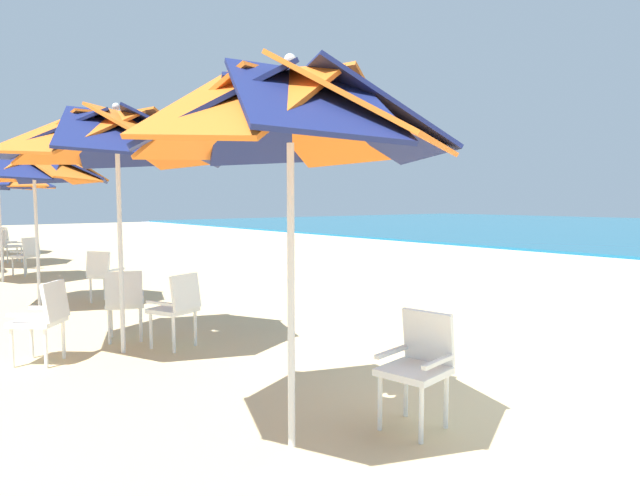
{
  "coord_description": "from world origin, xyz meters",
  "views": [
    {
      "loc": [
        2.22,
        -4.83,
        1.71
      ],
      "look_at": [
        -4.12,
        0.28,
        1.0
      ],
      "focal_mm": 31.25,
      "sensor_mm": 36.0,
      "label": 1
    }
  ],
  "objects_px": {
    "plastic_chair_9": "(9,244)",
    "plastic_chair_6": "(27,254)",
    "beach_umbrella_1": "(117,139)",
    "plastic_chair_3": "(177,305)",
    "plastic_chair_0": "(419,362)",
    "plastic_chair_1": "(125,300)",
    "plastic_chair_12": "(0,239)",
    "plastic_chair_2": "(44,316)",
    "beach_umbrella_2": "(34,167)",
    "plastic_chair_4": "(103,273)",
    "beach_umbrella_0": "(290,117)"
  },
  "relations": [
    {
      "from": "plastic_chair_4",
      "to": "plastic_chair_12",
      "type": "xyz_separation_m",
      "value": [
        -10.02,
        0.08,
        0.0
      ]
    },
    {
      "from": "plastic_chair_0",
      "to": "plastic_chair_12",
      "type": "relative_size",
      "value": 1.0
    },
    {
      "from": "plastic_chair_0",
      "to": "plastic_chair_1",
      "type": "relative_size",
      "value": 1.0
    },
    {
      "from": "plastic_chair_4",
      "to": "plastic_chair_9",
      "type": "distance_m",
      "value": 7.67
    },
    {
      "from": "plastic_chair_2",
      "to": "plastic_chair_12",
      "type": "distance_m",
      "value": 13.27
    },
    {
      "from": "plastic_chair_4",
      "to": "plastic_chair_3",
      "type": "bearing_deg",
      "value": -4.43
    },
    {
      "from": "beach_umbrella_0",
      "to": "beach_umbrella_1",
      "type": "relative_size",
      "value": 0.97
    },
    {
      "from": "beach_umbrella_0",
      "to": "beach_umbrella_1",
      "type": "height_order",
      "value": "beach_umbrella_1"
    },
    {
      "from": "plastic_chair_1",
      "to": "plastic_chair_6",
      "type": "xyz_separation_m",
      "value": [
        -7.21,
        0.35,
        0.0
      ]
    },
    {
      "from": "beach_umbrella_2",
      "to": "plastic_chair_4",
      "type": "xyz_separation_m",
      "value": [
        0.17,
        0.95,
        -1.72
      ]
    },
    {
      "from": "plastic_chair_12",
      "to": "beach_umbrella_1",
      "type": "bearing_deg",
      "value": -3.92
    },
    {
      "from": "plastic_chair_3",
      "to": "plastic_chair_0",
      "type": "bearing_deg",
      "value": 8.04
    },
    {
      "from": "beach_umbrella_2",
      "to": "plastic_chair_4",
      "type": "relative_size",
      "value": 2.98
    },
    {
      "from": "plastic_chair_1",
      "to": "plastic_chair_12",
      "type": "height_order",
      "value": "same"
    },
    {
      "from": "plastic_chair_1",
      "to": "plastic_chair_12",
      "type": "relative_size",
      "value": 1.0
    },
    {
      "from": "beach_umbrella_1",
      "to": "plastic_chair_9",
      "type": "distance_m",
      "value": 11.11
    },
    {
      "from": "beach_umbrella_1",
      "to": "plastic_chair_1",
      "type": "bearing_deg",
      "value": 157.73
    },
    {
      "from": "plastic_chair_4",
      "to": "plastic_chair_0",
      "type": "bearing_deg",
      "value": 1.62
    },
    {
      "from": "plastic_chair_0",
      "to": "plastic_chair_12",
      "type": "bearing_deg",
      "value": -179.63
    },
    {
      "from": "plastic_chair_0",
      "to": "plastic_chair_12",
      "type": "xyz_separation_m",
      "value": [
        -16.69,
        -0.11,
        0.0
      ]
    },
    {
      "from": "plastic_chair_2",
      "to": "beach_umbrella_2",
      "type": "xyz_separation_m",
      "value": [
        -3.31,
        0.66,
        1.72
      ]
    },
    {
      "from": "plastic_chair_0",
      "to": "plastic_chair_6",
      "type": "relative_size",
      "value": 1.0
    },
    {
      "from": "plastic_chair_0",
      "to": "plastic_chair_3",
      "type": "height_order",
      "value": "same"
    },
    {
      "from": "plastic_chair_9",
      "to": "plastic_chair_12",
      "type": "relative_size",
      "value": 1.0
    },
    {
      "from": "beach_umbrella_0",
      "to": "plastic_chair_6",
      "type": "relative_size",
      "value": 3.07
    },
    {
      "from": "plastic_chair_1",
      "to": "plastic_chair_3",
      "type": "xyz_separation_m",
      "value": [
        0.7,
        0.35,
        0.0
      ]
    },
    {
      "from": "plastic_chair_2",
      "to": "plastic_chair_6",
      "type": "relative_size",
      "value": 1.0
    },
    {
      "from": "plastic_chair_0",
      "to": "plastic_chair_4",
      "type": "distance_m",
      "value": 6.68
    },
    {
      "from": "plastic_chair_1",
      "to": "plastic_chair_12",
      "type": "distance_m",
      "value": 12.78
    },
    {
      "from": "plastic_chair_6",
      "to": "plastic_chair_2",
      "type": "bearing_deg",
      "value": -9.98
    },
    {
      "from": "plastic_chair_1",
      "to": "plastic_chair_2",
      "type": "xyz_separation_m",
      "value": [
        0.39,
        -0.98,
        0.0
      ]
    },
    {
      "from": "plastic_chair_2",
      "to": "plastic_chair_9",
      "type": "xyz_separation_m",
      "value": [
        -10.81,
        1.53,
        0.0
      ]
    },
    {
      "from": "plastic_chair_0",
      "to": "beach_umbrella_2",
      "type": "relative_size",
      "value": 0.34
    },
    {
      "from": "beach_umbrella_0",
      "to": "plastic_chair_6",
      "type": "height_order",
      "value": "beach_umbrella_0"
    },
    {
      "from": "beach_umbrella_1",
      "to": "plastic_chair_3",
      "type": "relative_size",
      "value": 3.17
    },
    {
      "from": "plastic_chair_9",
      "to": "plastic_chair_6",
      "type": "bearing_deg",
      "value": -3.43
    },
    {
      "from": "plastic_chair_1",
      "to": "beach_umbrella_2",
      "type": "height_order",
      "value": "beach_umbrella_2"
    },
    {
      "from": "plastic_chair_3",
      "to": "beach_umbrella_2",
      "type": "xyz_separation_m",
      "value": [
        -3.62,
        -0.68,
        1.72
      ]
    },
    {
      "from": "plastic_chair_0",
      "to": "plastic_chair_9",
      "type": "height_order",
      "value": "same"
    },
    {
      "from": "plastic_chair_0",
      "to": "plastic_chair_1",
      "type": "height_order",
      "value": "same"
    },
    {
      "from": "plastic_chair_3",
      "to": "plastic_chair_6",
      "type": "distance_m",
      "value": 7.91
    },
    {
      "from": "plastic_chair_2",
      "to": "plastic_chair_9",
      "type": "height_order",
      "value": "same"
    },
    {
      "from": "plastic_chair_1",
      "to": "plastic_chair_4",
      "type": "bearing_deg",
      "value": 167.25
    },
    {
      "from": "plastic_chair_4",
      "to": "plastic_chair_12",
      "type": "height_order",
      "value": "same"
    },
    {
      "from": "beach_umbrella_1",
      "to": "plastic_chair_6",
      "type": "relative_size",
      "value": 3.17
    },
    {
      "from": "plastic_chair_3",
      "to": "plastic_chair_1",
      "type": "bearing_deg",
      "value": -153.19
    },
    {
      "from": "plastic_chair_4",
      "to": "plastic_chair_12",
      "type": "distance_m",
      "value": 10.02
    },
    {
      "from": "plastic_chair_3",
      "to": "plastic_chair_6",
      "type": "bearing_deg",
      "value": -179.99
    },
    {
      "from": "plastic_chair_2",
      "to": "plastic_chair_6",
      "type": "height_order",
      "value": "same"
    },
    {
      "from": "beach_umbrella_1",
      "to": "beach_umbrella_2",
      "type": "xyz_separation_m",
      "value": [
        -3.42,
        -0.12,
        -0.15
      ]
    }
  ]
}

